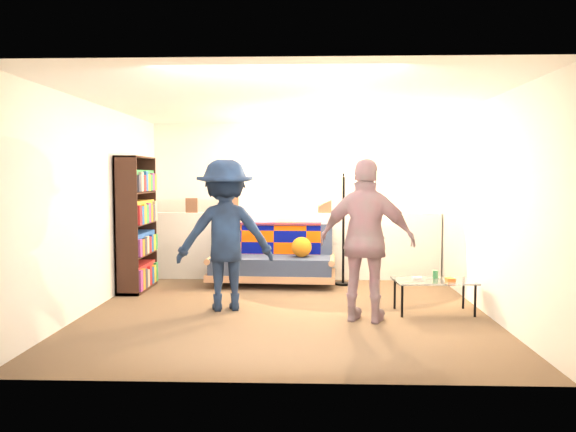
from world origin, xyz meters
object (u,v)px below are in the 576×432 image
at_px(floor_lamp, 344,202).
at_px(person_left, 225,235).
at_px(person_right, 367,241).
at_px(coffee_table, 435,282).
at_px(bookshelf, 137,228).
at_px(futon_sofa, 274,260).

xyz_separation_m(floor_lamp, person_left, (-1.46, -1.56, -0.32)).
bearing_deg(floor_lamp, person_right, -86.85).
xyz_separation_m(coffee_table, person_left, (-2.39, 0.10, 0.52)).
distance_m(coffee_table, floor_lamp, 2.07).
height_order(bookshelf, person_right, bookshelf).
relative_size(floor_lamp, person_right, 0.96).
height_order(futon_sofa, person_right, person_right).
bearing_deg(floor_lamp, person_left, -133.18).
xyz_separation_m(floor_lamp, person_right, (0.11, -2.06, -0.32)).
relative_size(coffee_table, person_right, 0.53).
bearing_deg(person_left, futon_sofa, -119.00).
distance_m(futon_sofa, floor_lamp, 1.29).
bearing_deg(person_right, coffee_table, -135.87).
bearing_deg(coffee_table, futon_sofa, 139.85).
relative_size(futon_sofa, floor_lamp, 1.10).
bearing_deg(bookshelf, person_right, -28.36).
bearing_deg(person_right, person_left, 0.22).
xyz_separation_m(futon_sofa, person_right, (1.11, -2.02, 0.51)).
bearing_deg(futon_sofa, person_right, -61.25).
bearing_deg(person_left, person_right, 150.40).
bearing_deg(coffee_table, bookshelf, 162.45).
bearing_deg(bookshelf, futon_sofa, 13.18).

